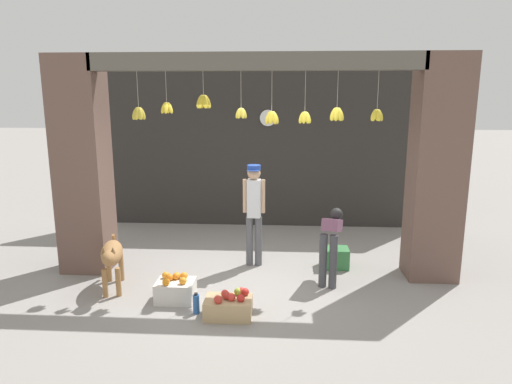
{
  "coord_description": "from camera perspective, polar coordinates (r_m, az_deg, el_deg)",
  "views": [
    {
      "loc": [
        0.41,
        -6.21,
        2.63
      ],
      "look_at": [
        0.0,
        0.43,
        1.21
      ],
      "focal_mm": 32.0,
      "sensor_mm": 36.0,
      "label": 1
    }
  ],
  "objects": [
    {
      "name": "dog",
      "position": [
        6.54,
        -17.59,
        -7.56
      ],
      "size": [
        0.47,
        1.02,
        0.73
      ],
      "rotation": [
        0.0,
        0.0,
        -1.3
      ],
      "color": "#9E7042",
      "rests_on": "ground_plane"
    },
    {
      "name": "shopkeeper",
      "position": [
        7.02,
        -0.26,
        -1.97
      ],
      "size": [
        0.34,
        0.26,
        1.59
      ],
      "rotation": [
        0.0,
        0.0,
        3.09
      ],
      "color": "#56565B",
      "rests_on": "ground_plane"
    },
    {
      "name": "produce_box_green",
      "position": [
        7.26,
        9.84,
        -8.08
      ],
      "size": [
        0.41,
        0.33,
        0.31
      ],
      "primitive_type": "cube",
      "color": "#387A42",
      "rests_on": "ground_plane"
    },
    {
      "name": "fruit_crate_oranges",
      "position": [
        6.15,
        -10.05,
        -11.88
      ],
      "size": [
        0.49,
        0.38,
        0.36
      ],
      "color": "silver",
      "rests_on": "ground_plane"
    },
    {
      "name": "water_bottle",
      "position": [
        5.8,
        -7.48,
        -13.69
      ],
      "size": [
        0.08,
        0.08,
        0.26
      ],
      "color": "#2D60AD",
      "rests_on": "ground_plane"
    },
    {
      "name": "shop_pillar_right",
      "position": [
        6.93,
        21.64,
        2.6
      ],
      "size": [
        0.7,
        0.6,
        3.19
      ],
      "primitive_type": "cube",
      "color": "brown",
      "rests_on": "ground_plane"
    },
    {
      "name": "shop_pillar_left",
      "position": [
        7.23,
        -20.85,
        3.02
      ],
      "size": [
        0.7,
        0.6,
        3.19
      ],
      "primitive_type": "cube",
      "color": "brown",
      "rests_on": "ground_plane"
    },
    {
      "name": "fruit_crate_apples",
      "position": [
        5.67,
        -3.43,
        -14.03
      ],
      "size": [
        0.56,
        0.38,
        0.32
      ],
      "color": "tan",
      "rests_on": "ground_plane"
    },
    {
      "name": "storefront_awning",
      "position": [
        6.35,
        -0.15,
        15.22
      ],
      "size": [
        4.53,
        0.31,
        0.97
      ],
      "color": "#5B564C"
    },
    {
      "name": "wall_clock",
      "position": [
        9.04,
        1.5,
        9.24
      ],
      "size": [
        0.34,
        0.03,
        0.34
      ],
      "color": "black"
    },
    {
      "name": "shop_back_wall",
      "position": [
        9.17,
        0.96,
        5.56
      ],
      "size": [
        6.43,
        0.12,
        3.19
      ],
      "primitive_type": "cube",
      "color": "#2D2B28",
      "rests_on": "ground_plane"
    },
    {
      "name": "worker_stooping",
      "position": [
        6.53,
        9.38,
        -5.69
      ],
      "size": [
        0.38,
        0.76,
        0.99
      ],
      "rotation": [
        0.0,
        0.0,
        -0.27
      ],
      "color": "#424247",
      "rests_on": "ground_plane"
    },
    {
      "name": "ground_plane",
      "position": [
        6.75,
        -0.23,
        -10.87
      ],
      "size": [
        60.0,
        60.0,
        0.0
      ],
      "primitive_type": "plane",
      "color": "gray"
    }
  ]
}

